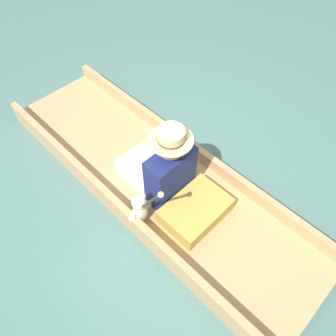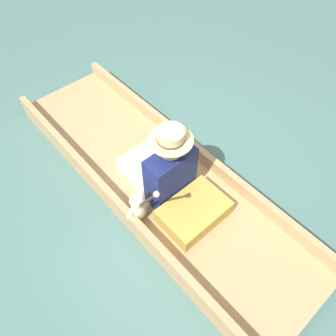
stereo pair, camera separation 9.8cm
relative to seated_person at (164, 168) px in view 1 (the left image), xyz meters
The scene contains 7 objects.
ground_plane 0.46m from the seated_person, 81.28° to the left, with size 16.00×16.00×0.00m, color #476B66.
punt_boat 0.39m from the seated_person, 81.28° to the left, with size 0.99×3.38×0.26m.
seat_cushion 0.44m from the seated_person, 91.21° to the right, with size 0.56×0.39×0.16m.
seated_person is the anchor object (origin of this frame).
teddy_bear 0.39m from the seated_person, 167.62° to the right, with size 0.24×0.14×0.34m.
wine_glass 0.47m from the seated_person, 34.46° to the left, with size 0.08×0.08×0.11m.
walking_cane 0.44m from the seated_person, 150.40° to the right, with size 0.04×0.39×0.71m.
Camera 1 is at (-1.17, -1.37, 2.60)m, focal length 35.00 mm.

